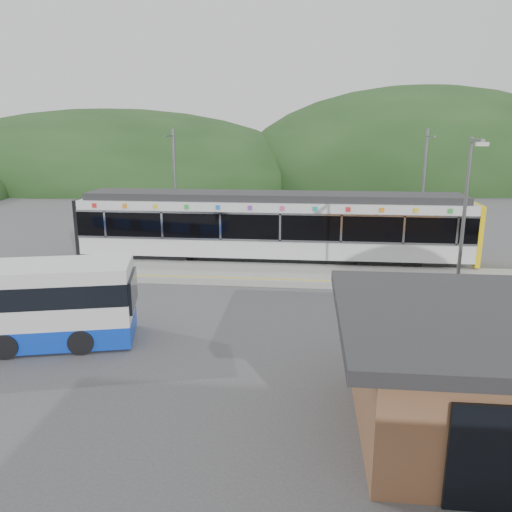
# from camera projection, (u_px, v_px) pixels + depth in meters

# --- Properties ---
(ground) EXTENTS (120.00, 120.00, 0.00)m
(ground) POSITION_uv_depth(u_px,v_px,m) (289.00, 300.00, 20.82)
(ground) COLOR #4C4C4F
(ground) RESTS_ON ground
(hills) EXTENTS (146.00, 149.00, 26.00)m
(hills) POSITION_uv_depth(u_px,v_px,m) (415.00, 270.00, 25.31)
(hills) COLOR #1E3D19
(hills) RESTS_ON ground
(platform) EXTENTS (26.00, 3.20, 0.30)m
(platform) POSITION_uv_depth(u_px,v_px,m) (292.00, 275.00, 23.97)
(platform) COLOR #9E9E99
(platform) RESTS_ON ground
(yellow_line) EXTENTS (26.00, 0.10, 0.01)m
(yellow_line) POSITION_uv_depth(u_px,v_px,m) (291.00, 280.00, 22.68)
(yellow_line) COLOR yellow
(yellow_line) RESTS_ON platform
(train) EXTENTS (20.44, 3.01, 3.74)m
(train) POSITION_uv_depth(u_px,v_px,m) (272.00, 225.00, 26.22)
(train) COLOR black
(train) RESTS_ON ground
(catenary_mast_west) EXTENTS (0.18, 1.80, 7.00)m
(catenary_mast_west) POSITION_uv_depth(u_px,v_px,m) (175.00, 188.00, 28.89)
(catenary_mast_west) COLOR slate
(catenary_mast_west) RESTS_ON ground
(catenary_mast_east) EXTENTS (0.18, 1.80, 7.00)m
(catenary_mast_east) POSITION_uv_depth(u_px,v_px,m) (423.00, 191.00, 27.49)
(catenary_mast_east) COLOR slate
(catenary_mast_east) RESTS_ON ground
(lamp_post) EXTENTS (0.35, 1.15, 6.69)m
(lamp_post) POSITION_uv_depth(u_px,v_px,m) (465.00, 222.00, 16.26)
(lamp_post) COLOR slate
(lamp_post) RESTS_ON ground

